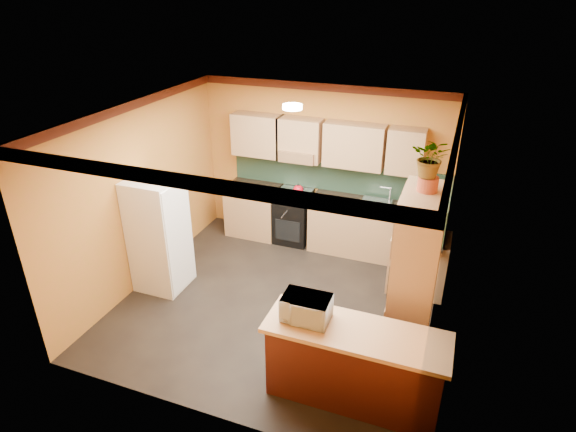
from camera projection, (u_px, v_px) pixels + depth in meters
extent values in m
plane|color=black|center=(277.00, 302.00, 6.87)|extent=(4.20, 4.20, 0.00)
cube|color=white|center=(275.00, 115.00, 5.68)|extent=(4.20, 4.20, 0.04)
cube|color=#BE6F33|center=(323.00, 165.00, 8.04)|extent=(4.20, 0.04, 2.70)
cube|color=#BE6F33|center=(193.00, 310.00, 4.51)|extent=(4.20, 0.04, 2.70)
cube|color=#BE6F33|center=(141.00, 194.00, 6.94)|extent=(0.04, 4.20, 2.70)
cube|color=#BE6F33|center=(443.00, 245.00, 5.62)|extent=(0.04, 4.20, 2.70)
cube|color=#1B3227|center=(337.00, 176.00, 8.03)|extent=(3.70, 0.02, 0.53)
cube|color=#1B3227|center=(448.00, 209.00, 6.87)|extent=(0.02, 1.40, 0.53)
cube|color=tan|center=(327.00, 143.00, 7.67)|extent=(3.10, 0.34, 0.70)
cylinder|color=white|center=(292.00, 107.00, 6.20)|extent=(0.26, 0.26, 0.06)
cube|color=tan|center=(328.00, 223.00, 8.12)|extent=(3.65, 0.60, 0.88)
cube|color=black|center=(329.00, 198.00, 7.92)|extent=(3.65, 0.62, 0.04)
cube|color=black|center=(293.00, 216.00, 8.31)|extent=(0.58, 0.58, 0.91)
cube|color=silver|center=(376.00, 203.00, 7.66)|extent=(0.48, 0.40, 0.03)
cube|color=tan|center=(418.00, 263.00, 6.98)|extent=(0.60, 0.80, 0.88)
cube|color=black|center=(422.00, 235.00, 6.78)|extent=(0.62, 0.80, 0.04)
cube|color=white|center=(159.00, 234.00, 6.90)|extent=(0.68, 0.66, 1.70)
cube|color=tan|center=(415.00, 276.00, 5.58)|extent=(0.48, 0.90, 2.10)
cylinder|color=#AB4629|center=(428.00, 184.00, 5.12)|extent=(0.22, 0.22, 0.16)
imported|color=tan|center=(431.00, 157.00, 4.99)|extent=(0.42, 0.38, 0.43)
cube|color=#4A1911|center=(354.00, 367.00, 5.10)|extent=(1.80, 0.55, 0.88)
cube|color=tan|center=(356.00, 333.00, 4.90)|extent=(1.90, 0.65, 0.05)
imported|color=white|center=(306.00, 308.00, 4.99)|extent=(0.50, 0.35, 0.28)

